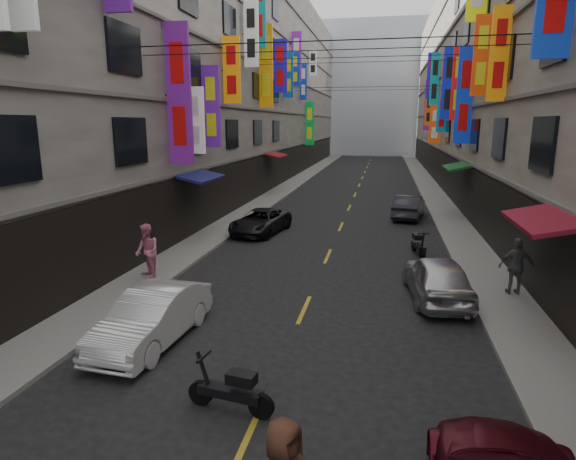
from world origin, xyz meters
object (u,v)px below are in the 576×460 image
at_px(car_right_mid, 437,278).
at_px(scooter_crossing, 232,391).
at_px(pedestrian_lfar, 147,251).
at_px(scooter_far_right, 418,245).
at_px(car_left_mid, 152,317).
at_px(pedestrian_rfar, 516,266).
at_px(car_left_far, 261,221).
at_px(car_right_far, 409,207).

bearing_deg(car_right_mid, scooter_crossing, 51.68).
relative_size(car_right_mid, pedestrian_lfar, 2.18).
xyz_separation_m(scooter_crossing, pedestrian_lfar, (-5.32, 6.98, 0.64)).
relative_size(scooter_far_right, car_right_mid, 0.43).
height_order(scooter_far_right, car_left_mid, car_left_mid).
xyz_separation_m(scooter_far_right, car_right_mid, (0.23, -5.29, 0.27)).
xyz_separation_m(car_left_mid, pedestrian_rfar, (9.79, 5.26, 0.35)).
distance_m(car_left_far, car_right_far, 9.28).
bearing_deg(scooter_far_right, pedestrian_lfar, 17.55).
xyz_separation_m(car_left_far, car_right_mid, (7.78, -7.97, 0.11)).
relative_size(car_left_far, pedestrian_lfar, 2.25).
distance_m(car_right_mid, car_right_far, 13.45).
bearing_deg(car_left_far, scooter_far_right, -10.32).
relative_size(car_right_mid, car_right_far, 1.01).
distance_m(car_left_mid, car_left_far, 12.57).
relative_size(scooter_far_right, car_left_mid, 0.43).
relative_size(car_left_far, car_right_far, 1.05).
height_order(scooter_crossing, car_left_far, car_left_far).
xyz_separation_m(car_left_mid, car_right_mid, (7.34, 4.58, 0.03)).
xyz_separation_m(car_right_mid, car_right_far, (-0.29, 13.45, -0.03)).
xyz_separation_m(car_left_far, pedestrian_rfar, (10.24, -7.30, 0.43)).
height_order(scooter_crossing, car_right_mid, car_right_mid).
bearing_deg(car_right_mid, car_left_far, -51.82).
bearing_deg(car_right_far, scooter_far_right, 99.80).
xyz_separation_m(car_left_mid, pedestrian_lfar, (-2.43, 4.49, 0.40)).
xyz_separation_m(scooter_far_right, car_left_mid, (-7.11, -9.87, 0.24)).
relative_size(scooter_far_right, pedestrian_lfar, 0.93).
relative_size(scooter_far_right, car_right_far, 0.43).
bearing_deg(pedestrian_rfar, car_left_far, -41.04).
relative_size(car_right_far, pedestrian_rfar, 2.26).
distance_m(pedestrian_lfar, pedestrian_rfar, 12.25).
height_order(car_left_far, car_right_mid, car_right_mid).
bearing_deg(car_right_far, car_right_mid, 100.65).
bearing_deg(car_left_far, pedestrian_lfar, -94.60).
height_order(car_right_mid, car_right_far, car_right_mid).
relative_size(car_left_mid, pedestrian_rfar, 2.26).
bearing_deg(scooter_far_right, car_right_mid, 80.62).
distance_m(car_right_far, pedestrian_rfar, 13.07).
distance_m(car_right_mid, pedestrian_lfar, 9.78).
xyz_separation_m(scooter_crossing, scooter_far_right, (4.22, 12.37, 0.00)).
bearing_deg(scooter_crossing, car_right_far, -2.22).
height_order(car_left_mid, car_left_far, car_left_mid).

